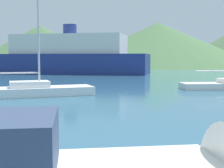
% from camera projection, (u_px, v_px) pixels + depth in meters
% --- Properties ---
extents(sailboat_inner, '(8.09, 4.47, 6.94)m').
position_uv_depth(sailboat_inner, '(30.00, 90.00, 19.21)').
color(sailboat_inner, white).
rests_on(sailboat_inner, ground_plane).
extents(ferry_distant, '(25.08, 13.55, 7.44)m').
position_uv_depth(ferry_distant, '(70.00, 57.00, 47.69)').
color(ferry_distant, navy).
rests_on(ferry_distant, ground_plane).
extents(hill_central, '(44.56, 44.56, 12.51)m').
position_uv_depth(hill_central, '(41.00, 46.00, 96.55)').
color(hill_central, '#476B42').
rests_on(hill_central, ground_plane).
extents(hill_east, '(55.53, 55.53, 12.39)m').
position_uv_depth(hill_east, '(158.00, 45.00, 88.75)').
color(hill_east, '#476B42').
rests_on(hill_east, ground_plane).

